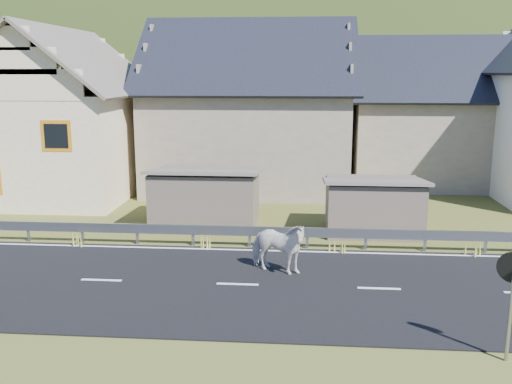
{
  "coord_description": "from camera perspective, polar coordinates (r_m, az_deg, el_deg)",
  "views": [
    {
      "loc": [
        1.8,
        -15.31,
        5.99
      ],
      "look_at": [
        0.24,
        3.5,
        2.01
      ],
      "focal_mm": 40.0,
      "sensor_mm": 36.0,
      "label": 1
    }
  ],
  "objects": [
    {
      "name": "mountain",
      "position": [
        197.06,
        5.63,
        4.27
      ],
      "size": [
        440.0,
        280.0,
        260.0
      ],
      "primitive_type": "ellipsoid",
      "color": "#232F12",
      "rests_on": "ground"
    },
    {
      "name": "shed_right",
      "position": [
        22.05,
        11.65,
        -1.42
      ],
      "size": [
        3.8,
        2.9,
        2.2
      ],
      "primitive_type": "cube",
      "color": "#6E6151",
      "rests_on": "ground"
    },
    {
      "name": "conifer_patch",
      "position": [
        137.58,
        -20.05,
        11.21
      ],
      "size": [
        76.0,
        50.0,
        28.0
      ],
      "primitive_type": "ellipsoid",
      "color": "black",
      "rests_on": "ground"
    },
    {
      "name": "house_cream",
      "position": [
        29.79,
        -18.81,
        8.14
      ],
      "size": [
        7.8,
        9.8,
        8.3
      ],
      "color": "#FEEABB",
      "rests_on": "ground"
    },
    {
      "name": "traffic_mirror",
      "position": [
        13.04,
        24.25,
        -8.19
      ],
      "size": [
        0.62,
        0.33,
        2.38
      ],
      "rotation": [
        0.0,
        0.0,
        -0.43
      ],
      "color": "#93969B",
      "rests_on": "ground"
    },
    {
      "name": "guardrail",
      "position": [
        19.83,
        -0.65,
        -3.98
      ],
      "size": [
        28.1,
        0.09,
        0.75
      ],
      "color": "#93969B",
      "rests_on": "ground"
    },
    {
      "name": "ground",
      "position": [
        16.54,
        -1.86,
        -9.34
      ],
      "size": [
        160.0,
        160.0,
        0.0
      ],
      "primitive_type": "plane",
      "color": "#3F441B",
      "rests_on": "ground"
    },
    {
      "name": "road",
      "position": [
        16.53,
        -1.86,
        -9.27
      ],
      "size": [
        60.0,
        7.0,
        0.04
      ],
      "primitive_type": "cube",
      "color": "black",
      "rests_on": "ground"
    },
    {
      "name": "house_stone_b",
      "position": [
        33.15,
        17.46,
        8.33
      ],
      "size": [
        9.8,
        8.8,
        8.1
      ],
      "color": "gray",
      "rests_on": "ground"
    },
    {
      "name": "lane_markings",
      "position": [
        16.52,
        -1.86,
        -9.19
      ],
      "size": [
        60.0,
        6.6,
        0.01
      ],
      "primitive_type": "cube",
      "color": "silver",
      "rests_on": "road"
    },
    {
      "name": "horse",
      "position": [
        17.19,
        2.13,
        -5.49
      ],
      "size": [
        1.56,
        2.11,
        1.62
      ],
      "primitive_type": "imported",
      "rotation": [
        0.0,
        0.0,
        1.17
      ],
      "color": "silver",
      "rests_on": "road"
    },
    {
      "name": "shed_left",
      "position": [
        22.67,
        -5.02,
        -0.6
      ],
      "size": [
        4.3,
        3.3,
        2.4
      ],
      "primitive_type": "cube",
      "color": "#6E6151",
      "rests_on": "ground"
    },
    {
      "name": "house_stone_a",
      "position": [
        30.47,
        -0.55,
        9.35
      ],
      "size": [
        10.8,
        9.8,
        8.9
      ],
      "color": "gray",
      "rests_on": "ground"
    }
  ]
}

